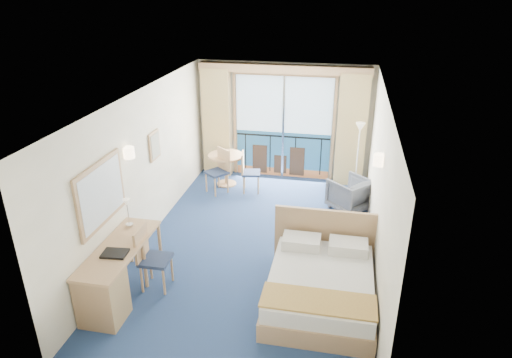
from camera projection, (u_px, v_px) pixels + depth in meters
name	position (u px, v px, depth m)	size (l,w,h in m)	color
floor	(256.00, 245.00, 8.15)	(6.50, 6.50, 0.00)	navy
room_walls	(256.00, 152.00, 7.44)	(4.04, 6.54, 2.72)	beige
balcony_door	(283.00, 130.00, 10.58)	(2.36, 0.03, 2.52)	navy
curtain_left	(217.00, 123.00, 10.67)	(0.65, 0.22, 2.55)	tan
curtain_right	(352.00, 131.00, 10.12)	(0.65, 0.22, 2.55)	tan
pelmet	(284.00, 69.00, 9.90)	(3.80, 0.25, 0.18)	tan
mirror	(101.00, 194.00, 6.54)	(0.05, 1.25, 0.95)	tan
wall_print	(155.00, 146.00, 8.27)	(0.04, 0.42, 0.52)	tan
sconce_left	(129.00, 153.00, 7.22)	(0.18, 0.18, 0.18)	beige
sconce_right	(379.00, 160.00, 6.93)	(0.18, 0.18, 0.18)	beige
bed	(321.00, 284.00, 6.65)	(1.66, 1.97, 1.04)	tan
nightstand	(359.00, 245.00, 7.68)	(0.38, 0.37, 0.50)	#9D8053
phone	(363.00, 232.00, 7.53)	(0.16, 0.13, 0.07)	white
armchair	(350.00, 194.00, 9.32)	(0.72, 0.74, 0.67)	#434952
floor_lamp	(359.00, 140.00, 9.76)	(0.22, 0.22, 1.59)	silver
desk	(106.00, 287.00, 6.33)	(0.60, 1.73, 0.81)	tan
desk_chair	(150.00, 254.00, 6.86)	(0.45, 0.44, 1.01)	#1F2B49
folder	(115.00, 253.00, 6.42)	(0.35, 0.26, 0.03)	black
desk_lamp	(127.00, 207.00, 7.03)	(0.12, 0.12, 0.45)	silver
round_table	(226.00, 162.00, 10.37)	(0.81, 0.81, 0.73)	tan
table_chair_a	(248.00, 170.00, 10.05)	(0.46, 0.45, 0.91)	#1F2B49
table_chair_b	(220.00, 168.00, 10.03)	(0.60, 0.60, 0.98)	#1F2B49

